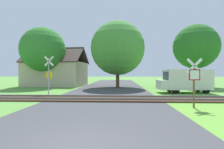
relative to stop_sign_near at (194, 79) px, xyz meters
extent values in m
plane|color=#5B933D|center=(-5.20, -5.36, -1.61)|extent=(160.00, 160.00, 0.00)
cube|color=#424244|center=(-5.20, -3.36, -1.61)|extent=(8.15, 80.00, 0.01)
cube|color=#422D1E|center=(-5.20, 2.82, -1.56)|extent=(60.00, 2.60, 0.10)
cube|color=slate|center=(-5.20, 3.54, -1.45)|extent=(60.00, 0.08, 0.12)
cube|color=slate|center=(-5.20, 2.10, -1.45)|extent=(60.00, 0.08, 0.12)
cylinder|color=brown|center=(0.00, 0.03, -0.38)|extent=(0.10, 0.10, 2.46)
cube|color=red|center=(0.00, -0.03, 0.22)|extent=(0.60, 0.05, 0.60)
cube|color=white|center=(0.00, -0.05, 0.22)|extent=(0.49, 0.03, 0.49)
cube|color=white|center=(0.00, -0.03, 0.70)|extent=(0.88, 0.06, 0.88)
cube|color=white|center=(0.00, -0.03, 0.70)|extent=(0.88, 0.06, 0.88)
cylinder|color=#9E9EA5|center=(-10.15, 4.79, -0.03)|extent=(0.09, 0.09, 3.17)
cube|color=white|center=(-10.14, 4.85, 1.31)|extent=(0.87, 0.15, 0.88)
cube|color=white|center=(-10.14, 4.85, 1.31)|extent=(0.87, 0.15, 0.88)
cylinder|color=yellow|center=(-10.14, 4.86, 0.12)|extent=(0.64, 0.12, 0.64)
cube|color=#C6B293|center=(-13.62, 15.88, 0.12)|extent=(8.55, 6.42, 3.47)
cube|color=#473833|center=(-13.74, 14.43, 2.88)|extent=(8.76, 3.94, 2.39)
cube|color=#473833|center=(-13.51, 17.33, 2.88)|extent=(8.76, 3.94, 2.39)
cube|color=brown|center=(-11.40, 15.70, 3.08)|extent=(0.54, 0.54, 1.10)
cylinder|color=#513823|center=(6.32, 14.75, 0.01)|extent=(0.39, 0.39, 3.25)
sphere|color=#286B23|center=(6.32, 14.75, 3.90)|extent=(6.05, 6.05, 6.05)
cylinder|color=#513823|center=(-4.39, 13.03, -0.37)|extent=(0.45, 0.45, 2.49)
sphere|color=#478E38|center=(-4.39, 13.03, 3.52)|extent=(7.03, 7.03, 7.03)
cylinder|color=#513823|center=(-14.42, 13.23, -0.20)|extent=(0.29, 0.29, 2.83)
sphere|color=#337A2D|center=(-14.42, 13.23, 3.44)|extent=(5.92, 5.92, 5.92)
cube|color=silver|center=(2.41, 7.38, -0.32)|extent=(4.34, 2.23, 1.90)
cube|color=silver|center=(-0.03, 7.18, -0.82)|extent=(0.84, 1.86, 0.90)
cube|color=#19232D|center=(0.33, 7.21, 0.01)|extent=(0.17, 1.61, 0.85)
cube|color=navy|center=(2.33, 8.33, -0.65)|extent=(3.77, 0.31, 0.16)
cylinder|color=black|center=(0.92, 8.04, -1.27)|extent=(0.69, 0.23, 0.68)
cylinder|color=black|center=(1.05, 6.49, -1.27)|extent=(0.69, 0.23, 0.68)
cylinder|color=black|center=(3.77, 8.27, -1.27)|extent=(0.69, 0.23, 0.68)
cylinder|color=black|center=(3.89, 6.72, -1.27)|extent=(0.69, 0.23, 0.68)
camera|label=1|loc=(-4.07, -9.78, 0.34)|focal=28.00mm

